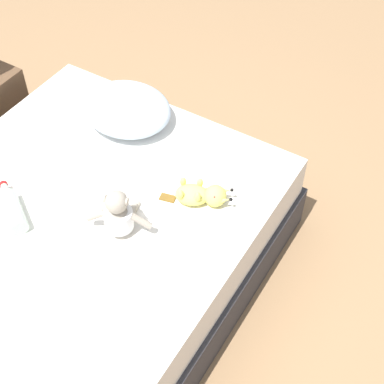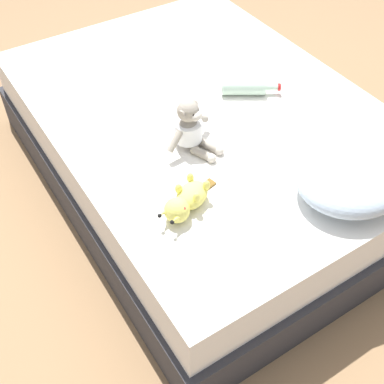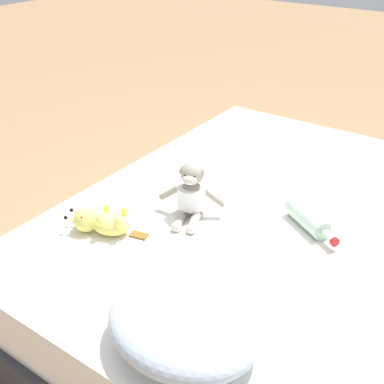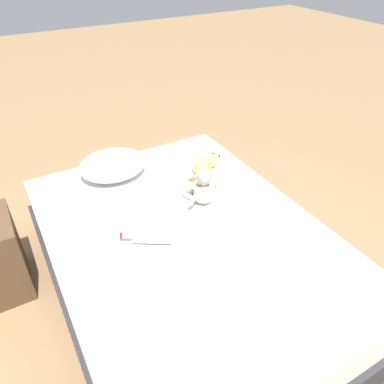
# 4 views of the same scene
# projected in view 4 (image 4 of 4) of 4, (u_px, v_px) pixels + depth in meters

# --- Properties ---
(ground_plane) EXTENTS (16.00, 16.00, 0.00)m
(ground_plane) POSITION_uv_depth(u_px,v_px,m) (188.00, 287.00, 2.42)
(ground_plane) COLOR #93704C
(bed) EXTENTS (1.52, 2.09, 0.48)m
(bed) POSITION_uv_depth(u_px,v_px,m) (188.00, 261.00, 2.28)
(bed) COLOR #2D2D33
(bed) RESTS_ON ground_plane
(pillow) EXTENTS (0.48, 0.42, 0.16)m
(pillow) POSITION_uv_depth(u_px,v_px,m) (112.00, 165.00, 2.59)
(pillow) COLOR silver
(pillow) RESTS_ON bed
(plush_monkey) EXTENTS (0.28, 0.25, 0.24)m
(plush_monkey) POSITION_uv_depth(u_px,v_px,m) (202.00, 189.00, 2.32)
(plush_monkey) COLOR #9E9384
(plush_monkey) RESTS_ON bed
(plush_yellow_creature) EXTENTS (0.32, 0.19, 0.10)m
(plush_yellow_creature) POSITION_uv_depth(u_px,v_px,m) (206.00, 165.00, 2.66)
(plush_yellow_creature) COLOR #EAE066
(plush_yellow_creature) RESTS_ON bed
(glass_bottle) EXTENTS (0.28, 0.20, 0.08)m
(glass_bottle) POSITION_uv_depth(u_px,v_px,m) (152.00, 237.00, 2.05)
(glass_bottle) COLOR #B2D1B7
(glass_bottle) RESTS_ON bed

